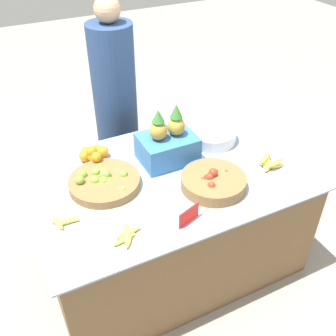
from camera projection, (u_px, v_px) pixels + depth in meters
ground_plane at (168, 256)px, 2.81m from camera, size 12.00×12.00×0.00m
market_table at (168, 219)px, 2.58m from camera, size 1.65×1.08×0.74m
lime_bowl at (104, 182)px, 2.26m from camera, size 0.41×0.41×0.10m
tomato_basket at (213, 182)px, 2.25m from camera, size 0.37×0.37×0.11m
orange_pile at (93, 154)px, 2.46m from camera, size 0.19×0.21×0.11m
metal_bowl at (212, 135)px, 2.64m from camera, size 0.33×0.33×0.08m
price_sign at (189, 215)px, 2.01m from camera, size 0.14×0.05×0.10m
produce_crate at (167, 144)px, 2.42m from camera, size 0.34×0.26×0.37m
banana_bunch_middle_right at (270, 162)px, 2.42m from camera, size 0.16×0.16×0.06m
banana_bunch_back_center at (127, 235)px, 1.94m from camera, size 0.17×0.17×0.04m
banana_bunch_front_left at (64, 221)px, 2.03m from camera, size 0.15×0.12×0.03m
vendor_person at (116, 111)px, 3.04m from camera, size 0.33×0.33×1.57m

